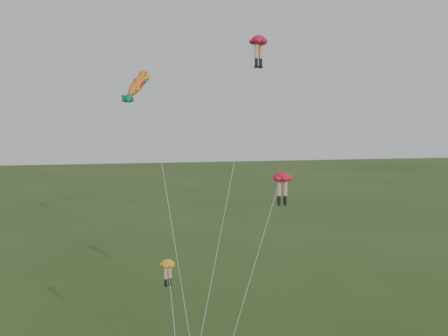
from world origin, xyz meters
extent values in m
ellipsoid|color=red|center=(6.72, 11.65, 21.68)|extent=(1.98, 1.98, 0.73)
cylinder|color=#E6A588|center=(6.52, 11.54, 20.82)|extent=(0.33, 0.33, 1.12)
cylinder|color=black|center=(6.52, 11.54, 19.98)|extent=(0.25, 0.25, 0.56)
cube|color=black|center=(6.52, 11.54, 19.62)|extent=(0.31, 0.37, 0.16)
cylinder|color=#E6A588|center=(6.91, 11.75, 20.82)|extent=(0.33, 0.33, 1.12)
cylinder|color=black|center=(6.91, 11.75, 19.98)|extent=(0.25, 0.25, 0.56)
cube|color=black|center=(6.91, 11.75, 19.62)|extent=(0.31, 0.37, 0.16)
cylinder|color=silver|center=(3.14, 5.77, 11.13)|extent=(7.19, 11.79, 21.84)
ellipsoid|color=red|center=(6.13, 3.74, 11.92)|extent=(1.45, 1.45, 0.64)
cylinder|color=#E6A588|center=(5.94, 3.77, 11.16)|extent=(0.28, 0.28, 0.98)
cylinder|color=black|center=(5.94, 3.77, 10.43)|extent=(0.22, 0.22, 0.49)
cube|color=black|center=(5.94, 3.77, 10.11)|extent=(0.20, 0.30, 0.14)
cylinder|color=#E6A588|center=(6.32, 3.71, 11.16)|extent=(0.28, 0.28, 0.98)
cylinder|color=black|center=(6.32, 3.71, 10.43)|extent=(0.22, 0.22, 0.49)
cube|color=black|center=(6.32, 3.71, 10.11)|extent=(0.20, 0.30, 0.14)
cylinder|color=silver|center=(3.42, 1.28, 6.22)|extent=(5.45, 4.97, 12.02)
ellipsoid|color=gold|center=(-1.57, 0.10, 7.76)|extent=(1.17, 1.17, 0.44)
cylinder|color=#E6A588|center=(-1.69, 0.04, 7.24)|extent=(0.19, 0.19, 0.67)
cylinder|color=black|center=(-1.69, 0.04, 6.74)|extent=(0.15, 0.15, 0.33)
cube|color=black|center=(-1.69, 0.04, 6.53)|extent=(0.18, 0.22, 0.10)
cylinder|color=#E6A588|center=(-1.45, 0.16, 7.24)|extent=(0.19, 0.19, 0.67)
cylinder|color=black|center=(-1.45, 0.16, 6.74)|extent=(0.15, 0.15, 0.33)
cube|color=black|center=(-1.45, 0.16, 6.53)|extent=(0.18, 0.22, 0.10)
cylinder|color=silver|center=(-1.32, -1.00, 4.09)|extent=(0.54, 2.23, 7.76)
ellipsoid|color=yellow|center=(-2.62, 10.34, 18.11)|extent=(2.44, 2.58, 2.51)
sphere|color=yellow|center=(-2.62, 10.34, 18.11)|extent=(1.52, 1.55, 1.27)
cone|color=#137B5D|center=(-2.62, 10.34, 18.11)|extent=(1.31, 1.35, 1.21)
cone|color=#137B5D|center=(-2.62, 10.34, 18.11)|extent=(1.31, 1.35, 1.21)
cone|color=#137B5D|center=(-2.62, 10.34, 18.11)|extent=(0.74, 0.76, 0.68)
cone|color=#137B5D|center=(-2.62, 10.34, 18.11)|extent=(0.74, 0.76, 0.68)
cone|color=red|center=(-2.62, 10.34, 18.11)|extent=(0.77, 0.79, 0.67)
cylinder|color=silver|center=(-1.37, 3.76, 9.17)|extent=(2.55, 13.20, 17.91)
camera|label=1|loc=(-3.94, -26.50, 15.62)|focal=40.00mm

